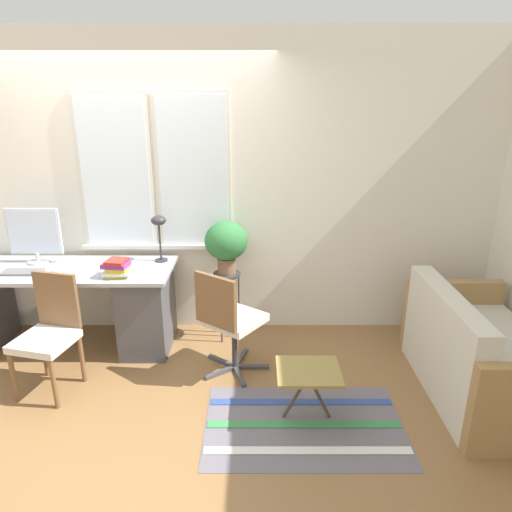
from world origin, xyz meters
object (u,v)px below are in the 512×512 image
folding_stool (307,374)px  monitor (32,235)px  desk_chair_wooden (47,332)px  mouse (53,270)px  office_chair_swivel (227,319)px  couch_loveseat (478,359)px  potted_plant (224,243)px  desk_lamp (157,225)px  plant_stand (225,282)px  keyboard (20,273)px  book_stack (115,268)px

folding_stool → monitor: bearing=153.5°
desk_chair_wooden → mouse: bearing=117.9°
mouse → office_chair_swivel: office_chair_swivel is taller
couch_loveseat → potted_plant: (-1.94, 0.84, 0.65)m
desk_lamp → couch_loveseat: 2.79m
folding_stool → plant_stand: bearing=118.5°
keyboard → folding_stool: keyboard is taller
potted_plant → folding_stool: 1.42m
book_stack → desk_chair_wooden: size_ratio=0.25×
book_stack → office_chair_swivel: bearing=-14.8°
desk_lamp → office_chair_swivel: (0.63, -0.62, -0.59)m
monitor → office_chair_swivel: bearing=-18.7°
keyboard → desk_lamp: desk_lamp is taller
book_stack → desk_chair_wooden: bearing=-134.7°
book_stack → desk_chair_wooden: (-0.42, -0.43, -0.35)m
folding_stool → book_stack: bearing=151.8°
plant_stand → keyboard: bearing=-171.0°
book_stack → potted_plant: 0.94m
plant_stand → potted_plant: bearing=-153.4°
keyboard → desk_chair_wooden: size_ratio=0.36×
office_chair_swivel → plant_stand: 0.59m
monitor → potted_plant: (1.67, 0.00, -0.07)m
book_stack → potted_plant: size_ratio=0.48×
couch_loveseat → desk_lamp: bearing=70.7°
monitor → couch_loveseat: size_ratio=0.35×
mouse → plant_stand: mouse is taller
keyboard → book_stack: 0.83m
monitor → potted_plant: 1.67m
mouse → potted_plant: 1.46m
desk_chair_wooden → potted_plant: bearing=44.4°
mouse → desk_lamp: desk_lamp is taller
plant_stand → folding_stool: bearing=-61.5°
keyboard → desk_lamp: bearing=15.5°
book_stack → folding_stool: 1.76m
book_stack → potted_plant: (0.87, 0.34, 0.11)m
keyboard → couch_loveseat: bearing=-9.0°
book_stack → potted_plant: potted_plant is taller
desk_lamp → office_chair_swivel: 1.07m
mouse → potted_plant: (1.43, 0.24, 0.17)m
monitor → keyboard: monitor is taller
desk_lamp → couch_loveseat: bearing=-19.3°
keyboard → mouse: mouse is taller
mouse → desk_lamp: size_ratio=0.18×
plant_stand → desk_chair_wooden: bearing=-149.3°
monitor → book_stack: 0.89m
book_stack → folding_stool: book_stack is taller
book_stack → couch_loveseat: (2.81, -0.50, -0.54)m
mouse → couch_loveseat: 3.45m
potted_plant → book_stack: bearing=-158.6°
desk_chair_wooden → folding_stool: 1.95m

